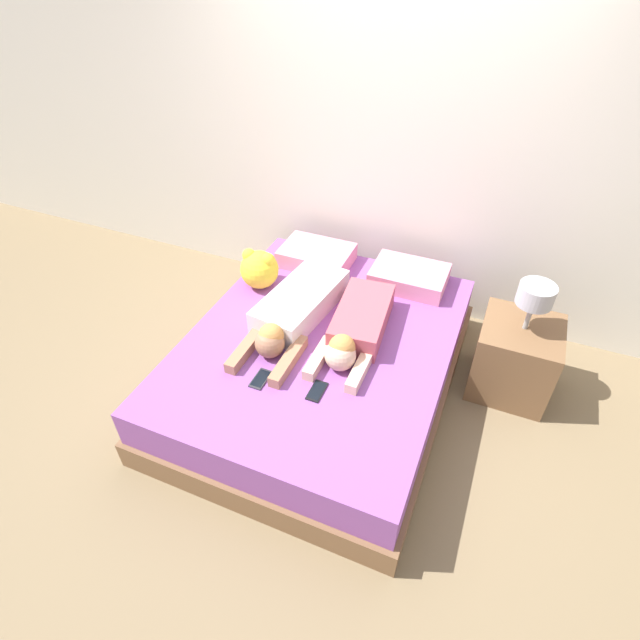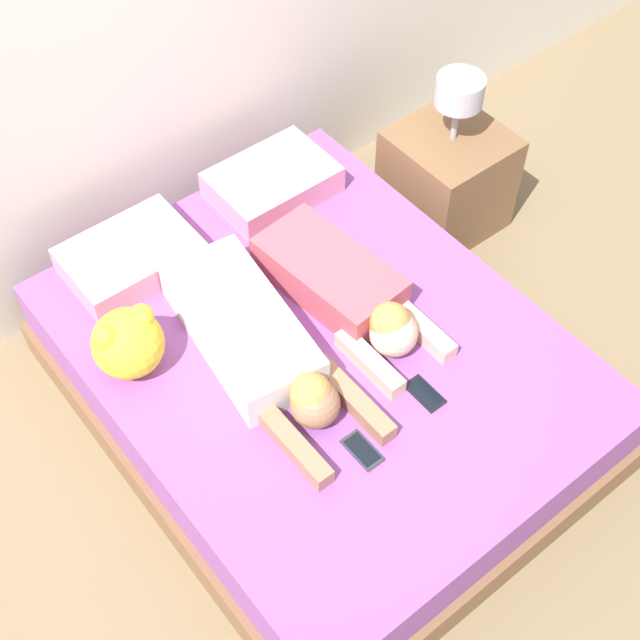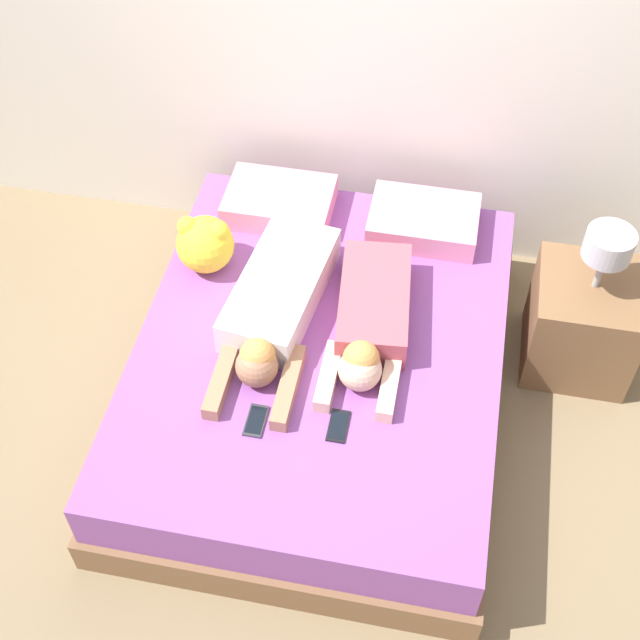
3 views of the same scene
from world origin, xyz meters
TOP-DOWN VIEW (x-y plane):
  - ground_plane at (0.00, 0.00)m, footprint 12.00×12.00m
  - wall_back at (0.00, 1.19)m, footprint 12.00×0.06m
  - bed at (0.00, 0.00)m, footprint 1.66×2.07m
  - pillow_head_left at (-0.36, 0.79)m, footprint 0.52×0.37m
  - pillow_head_right at (0.36, 0.79)m, footprint 0.52×0.37m
  - person_left at (-0.22, 0.09)m, footprint 0.43×1.09m
  - person_right at (0.21, 0.08)m, footprint 0.36×0.89m
  - cell_phone_left at (-0.18, -0.46)m, footprint 0.08×0.16m
  - cell_phone_right at (0.16, -0.42)m, footprint 0.08×0.16m
  - plush_toy at (-0.61, 0.36)m, footprint 0.27×0.27m
  - nightstand at (1.17, 0.50)m, footprint 0.49×0.49m

SIDE VIEW (x-z plane):
  - ground_plane at x=0.00m, z-range 0.00..0.00m
  - bed at x=0.00m, z-range 0.00..0.44m
  - nightstand at x=1.17m, z-range -0.14..0.71m
  - cell_phone_left at x=-0.18m, z-range 0.44..0.45m
  - cell_phone_right at x=0.16m, z-range 0.44..0.45m
  - pillow_head_left at x=-0.36m, z-range 0.44..0.57m
  - pillow_head_right at x=0.36m, z-range 0.44..0.57m
  - person_right at x=0.21m, z-range 0.42..0.63m
  - person_left at x=-0.22m, z-range 0.42..0.63m
  - plush_toy at x=-0.61m, z-range 0.44..0.73m
  - wall_back at x=0.00m, z-range 0.00..2.60m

